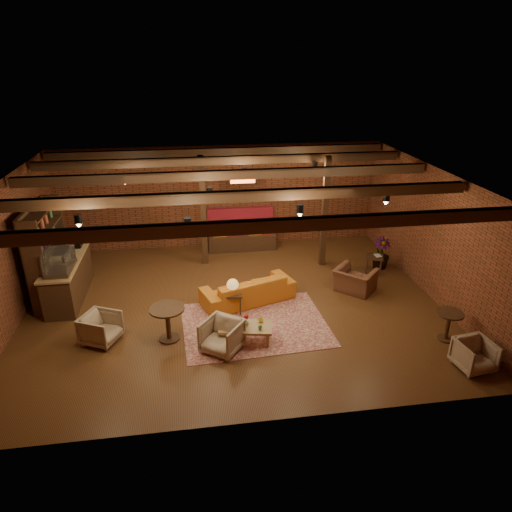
{
  "coord_description": "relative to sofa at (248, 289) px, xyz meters",
  "views": [
    {
      "loc": [
        -0.91,
        -9.85,
        5.7
      ],
      "look_at": [
        0.57,
        0.2,
        1.19
      ],
      "focal_mm": 32.0,
      "sensor_mm": 36.0,
      "label": 1
    }
  ],
  "objects": [
    {
      "name": "post_left",
      "position": [
        -0.95,
        2.48,
        1.26
      ],
      "size": [
        0.16,
        0.16,
        3.2
      ],
      "primitive_type": "cube",
      "color": "#321D10",
      "rests_on": "ground"
    },
    {
      "name": "service_sign",
      "position": [
        0.25,
        2.98,
        2.01
      ],
      "size": [
        0.86,
        0.06,
        0.3
      ],
      "primitive_type": "cube",
      "color": "#FF5919",
      "rests_on": "ceiling"
    },
    {
      "name": "plant_tall",
      "position": [
        4.05,
        1.39,
        1.02
      ],
      "size": [
        1.64,
        1.64,
        2.72
      ],
      "primitive_type": "imported",
      "rotation": [
        0.0,
        0.0,
        0.08
      ],
      "color": "#4C7F4C",
      "rests_on": "floor"
    },
    {
      "name": "banquette",
      "position": [
        0.25,
        3.43,
        0.16
      ],
      "size": [
        2.1,
        0.7,
        1.0
      ],
      "primitive_type": null,
      "color": "maroon",
      "rests_on": "ground"
    },
    {
      "name": "ceiling_pipe",
      "position": [
        -0.35,
        1.48,
        2.51
      ],
      "size": [
        9.6,
        0.12,
        0.12
      ],
      "primitive_type": "cylinder",
      "rotation": [
        0.0,
        1.57,
        0.0
      ],
      "color": "black",
      "rests_on": "ceiling"
    },
    {
      "name": "armchair_right",
      "position": [
        2.84,
        0.13,
        0.09
      ],
      "size": [
        1.13,
        1.12,
        0.85
      ],
      "primitive_type": "imported",
      "rotation": [
        0.0,
        0.0,
        2.38
      ],
      "color": "brown",
      "rests_on": "floor"
    },
    {
      "name": "wall_right",
      "position": [
        4.65,
        -0.12,
        1.26
      ],
      "size": [
        0.02,
        8.0,
        3.2
      ],
      "primitive_type": "cube",
      "color": "brown",
      "rests_on": "ground"
    },
    {
      "name": "sofa",
      "position": [
        0.0,
        0.0,
        0.0
      ],
      "size": [
        2.48,
        1.61,
        0.67
      ],
      "primitive_type": "imported",
      "rotation": [
        0.0,
        0.0,
        3.47
      ],
      "color": "#BB641A",
      "rests_on": "floor"
    },
    {
      "name": "side_table_lamp",
      "position": [
        -0.42,
        -0.48,
        0.34
      ],
      "size": [
        0.46,
        0.46,
        0.89
      ],
      "rotation": [
        0.0,
        0.0,
        -0.09
      ],
      "color": "#321D10",
      "rests_on": "floor"
    },
    {
      "name": "coffee_table",
      "position": [
        -0.28,
        -1.74,
        0.01
      ],
      "size": [
        1.22,
        0.76,
        0.64
      ],
      "rotation": [
        0.0,
        0.0,
        -0.19
      ],
      "color": "olive",
      "rests_on": "floor"
    },
    {
      "name": "post_right",
      "position": [
        2.45,
        1.88,
        1.26
      ],
      "size": [
        0.16,
        0.16,
        3.2
      ],
      "primitive_type": "cube",
      "color": "#321D10",
      "rests_on": "ground"
    },
    {
      "name": "ceiling_spotlights",
      "position": [
        -0.35,
        -0.12,
        2.52
      ],
      "size": [
        6.4,
        4.4,
        0.28
      ],
      "primitive_type": null,
      "color": "black",
      "rests_on": "ceiling"
    },
    {
      "name": "plant_counter",
      "position": [
        -4.35,
        1.08,
        0.88
      ],
      "size": [
        0.35,
        0.39,
        0.3
      ],
      "primitive_type": "imported",
      "color": "#337F33",
      "rests_on": "service_counter"
    },
    {
      "name": "ceiling_beams",
      "position": [
        -0.35,
        -0.12,
        2.74
      ],
      "size": [
        9.8,
        6.4,
        0.22
      ],
      "primitive_type": null,
      "color": "#321D10",
      "rests_on": "ceiling"
    },
    {
      "name": "service_counter",
      "position": [
        -4.45,
        0.88,
        0.46
      ],
      "size": [
        0.8,
        2.5,
        1.6
      ],
      "primitive_type": null,
      "color": "#321D10",
      "rests_on": "ground"
    },
    {
      "name": "floor",
      "position": [
        -0.35,
        -0.12,
        -0.34
      ],
      "size": [
        10.0,
        10.0,
        0.0
      ],
      "primitive_type": "plane",
      "color": "#3A230E",
      "rests_on": "ground"
    },
    {
      "name": "rug",
      "position": [
        0.02,
        -1.12,
        -0.33
      ],
      "size": [
        3.39,
        2.67,
        0.01
      ],
      "primitive_type": "cube",
      "rotation": [
        0.0,
        0.0,
        0.06
      ],
      "color": "maroon",
      "rests_on": "floor"
    },
    {
      "name": "wall_left",
      "position": [
        -5.35,
        -0.12,
        1.26
      ],
      "size": [
        0.02,
        8.0,
        3.2
      ],
      "primitive_type": "cube",
      "color": "brown",
      "rests_on": "ground"
    },
    {
      "name": "round_table_left",
      "position": [
        -1.91,
        -1.42,
        0.19
      ],
      "size": [
        0.75,
        0.75,
        0.78
      ],
      "color": "#321D10",
      "rests_on": "floor"
    },
    {
      "name": "armchair_a",
      "position": [
        -3.34,
        -1.29,
        0.03
      ],
      "size": [
        0.9,
        0.92,
        0.73
      ],
      "primitive_type": "imported",
      "rotation": [
        0.0,
        0.0,
        1.13
      ],
      "color": "beige",
      "rests_on": "floor"
    },
    {
      "name": "round_table_right",
      "position": [
        4.05,
        -2.3,
        0.11
      ],
      "size": [
        0.58,
        0.58,
        0.67
      ],
      "color": "#321D10",
      "rests_on": "floor"
    },
    {
      "name": "armchair_b",
      "position": [
        -0.8,
        -1.99,
        0.04
      ],
      "size": [
        1.01,
        1.0,
        0.76
      ],
      "primitive_type": "imported",
      "rotation": [
        0.0,
        0.0,
        -0.63
      ],
      "color": "beige",
      "rests_on": "floor"
    },
    {
      "name": "armchair_far",
      "position": [
        4.05,
        -3.31,
        0.0
      ],
      "size": [
        0.73,
        0.7,
        0.68
      ],
      "primitive_type": "imported",
      "rotation": [
        0.0,
        0.0,
        0.13
      ],
      "color": "beige",
      "rests_on": "floor"
    },
    {
      "name": "shelving_hutch",
      "position": [
        -4.85,
        0.98,
        0.86
      ],
      "size": [
        0.52,
        2.0,
        2.4
      ],
      "primitive_type": null,
      "color": "#321D10",
      "rests_on": "ground"
    },
    {
      "name": "ceiling",
      "position": [
        -0.35,
        -0.12,
        2.86
      ],
      "size": [
        10.0,
        8.0,
        0.02
      ],
      "primitive_type": "cube",
      "color": "black",
      "rests_on": "wall_back"
    },
    {
      "name": "side_table_book",
      "position": [
        3.74,
        1.1,
        0.14
      ],
      "size": [
        0.6,
        0.6,
        0.54
      ],
      "rotation": [
        0.0,
        0.0,
        -0.39
      ],
      "color": "#321D10",
      "rests_on": "floor"
    },
    {
      "name": "wall_front",
      "position": [
        -0.35,
        -4.12,
        1.26
      ],
      "size": [
        10.0,
        0.02,
        3.2
      ],
      "primitive_type": "cube",
      "color": "brown",
      "rests_on": "ground"
    },
    {
      "name": "wall_back",
      "position": [
        -0.35,
        3.88,
        1.26
      ],
      "size": [
        10.0,
        0.02,
        3.2
      ],
      "primitive_type": "cube",
      "color": "brown",
      "rests_on": "ground"
    }
  ]
}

